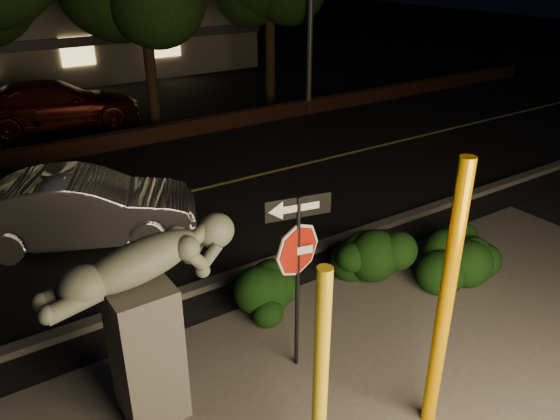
# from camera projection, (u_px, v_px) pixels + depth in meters

# --- Properties ---
(ground) EXTENTS (90.00, 90.00, 0.00)m
(ground) POSITION_uv_depth(u_px,v_px,m) (110.00, 165.00, 15.41)
(ground) COLOR black
(ground) RESTS_ON ground
(patio) EXTENTS (14.00, 6.00, 0.02)m
(patio) POSITION_uv_depth(u_px,v_px,m) (378.00, 413.00, 7.13)
(patio) COLOR #4C4944
(patio) RESTS_ON ground
(road) EXTENTS (80.00, 8.00, 0.01)m
(road) POSITION_uv_depth(u_px,v_px,m) (150.00, 202.00, 13.15)
(road) COLOR black
(road) RESTS_ON ground
(lane_marking) EXTENTS (80.00, 0.12, 0.00)m
(lane_marking) POSITION_uv_depth(u_px,v_px,m) (150.00, 201.00, 13.14)
(lane_marking) COLOR #CAB851
(lane_marking) RESTS_ON road
(curb) EXTENTS (80.00, 0.25, 0.12)m
(curb) POSITION_uv_depth(u_px,v_px,m) (232.00, 276.00, 10.04)
(curb) COLOR #4C4944
(curb) RESTS_ON ground
(brick_wall) EXTENTS (40.00, 0.35, 0.50)m
(brick_wall) POSITION_uv_depth(u_px,v_px,m) (95.00, 144.00, 16.28)
(brick_wall) COLOR #4A2717
(brick_wall) RESTS_ON ground
(parking_lot) EXTENTS (40.00, 12.00, 0.01)m
(parking_lot) POSITION_uv_depth(u_px,v_px,m) (52.00, 110.00, 20.67)
(parking_lot) COLOR black
(parking_lot) RESTS_ON ground
(building) EXTENTS (22.00, 10.20, 4.00)m
(building) POSITION_uv_depth(u_px,v_px,m) (4.00, 32.00, 25.83)
(building) COLOR #746A5C
(building) RESTS_ON ground
(yellow_pole_left) EXTENTS (0.15, 0.15, 3.01)m
(yellow_pole_left) POSITION_uv_depth(u_px,v_px,m) (320.00, 399.00, 5.34)
(yellow_pole_left) COLOR yellow
(yellow_pole_left) RESTS_ON ground
(yellow_pole_right) EXTENTS (0.18, 0.18, 3.60)m
(yellow_pole_right) POSITION_uv_depth(u_px,v_px,m) (445.00, 304.00, 6.27)
(yellow_pole_right) COLOR #DF9800
(yellow_pole_right) RESTS_ON ground
(signpost) EXTENTS (0.89, 0.22, 2.68)m
(signpost) POSITION_uv_depth(u_px,v_px,m) (298.00, 251.00, 7.17)
(signpost) COLOR black
(signpost) RESTS_ON ground
(sculpture) EXTENTS (2.41, 0.76, 2.59)m
(sculpture) POSITION_uv_depth(u_px,v_px,m) (145.00, 309.00, 6.52)
(sculpture) COLOR #4C4944
(sculpture) RESTS_ON ground
(hedge_center) EXTENTS (1.93, 1.38, 0.91)m
(hedge_center) POSITION_uv_depth(u_px,v_px,m) (274.00, 291.00, 8.88)
(hedge_center) COLOR black
(hedge_center) RESTS_ON ground
(hedge_right) EXTENTS (1.95, 1.13, 1.24)m
(hedge_right) POSITION_uv_depth(u_px,v_px,m) (373.00, 249.00, 9.81)
(hedge_right) COLOR black
(hedge_right) RESTS_ON ground
(hedge_far_right) EXTENTS (1.68, 1.24, 1.05)m
(hedge_far_right) POSITION_uv_depth(u_px,v_px,m) (455.00, 253.00, 9.88)
(hedge_far_right) COLOR black
(hedge_far_right) RESTS_ON ground
(silver_sedan) EXTENTS (4.78, 3.19, 1.49)m
(silver_sedan) POSITION_uv_depth(u_px,v_px,m) (82.00, 208.00, 11.07)
(silver_sedan) COLOR #9E9EA3
(silver_sedan) RESTS_ON ground
(parked_car_darkred) EXTENTS (5.69, 3.00, 1.57)m
(parked_car_darkred) POSITION_uv_depth(u_px,v_px,m) (55.00, 105.00, 18.36)
(parked_car_darkred) COLOR #46100C
(parked_car_darkred) RESTS_ON ground
(parked_car_dark) EXTENTS (4.48, 2.70, 1.16)m
(parked_car_dark) POSITION_uv_depth(u_px,v_px,m) (78.00, 105.00, 19.15)
(parked_car_dark) COLOR black
(parked_car_dark) RESTS_ON ground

